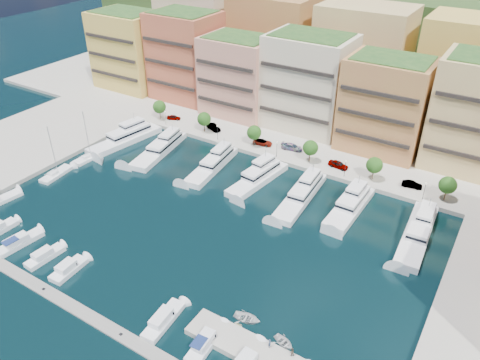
{
  "coord_description": "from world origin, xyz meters",
  "views": [
    {
      "loc": [
        47.17,
        -61.28,
        57.99
      ],
      "look_at": [
        2.44,
        9.98,
        6.0
      ],
      "focal_mm": 35.0,
      "sensor_mm": 36.0,
      "label": 1
    }
  ],
  "objects": [
    {
      "name": "tree_5",
      "position": [
        40.0,
        33.5,
        4.74
      ],
      "size": [
        3.8,
        3.8,
        5.65
      ],
      "color": "#473323",
      "rests_on": "north_quay"
    },
    {
      "name": "yacht_3",
      "position": [
        1.28,
        20.34,
        1.21
      ],
      "size": [
        6.68,
        19.3,
        7.3
      ],
      "color": "white",
      "rests_on": "ground"
    },
    {
      "name": "car_1",
      "position": [
        -22.43,
        35.58,
        1.83
      ],
      "size": [
        5.31,
        3.48,
        1.65
      ],
      "primitive_type": "imported",
      "rotation": [
        0.0,
        0.0,
        1.19
      ],
      "color": "gray",
      "rests_on": "north_quay"
    },
    {
      "name": "tree_4",
      "position": [
        24.0,
        33.5,
        4.74
      ],
      "size": [
        3.8,
        3.8,
        5.65
      ],
      "color": "#473323",
      "rests_on": "north_quay"
    },
    {
      "name": "apartment_0",
      "position": [
        -66.0,
        49.99,
        13.31
      ],
      "size": [
        22.0,
        16.5,
        24.8
      ],
      "color": "gold",
      "rests_on": "north_quay"
    },
    {
      "name": "lamppost_0",
      "position": [
        -36.0,
        31.2,
        3.83
      ],
      "size": [
        0.3,
        0.3,
        4.2
      ],
      "color": "black",
      "rests_on": "north_quay"
    },
    {
      "name": "yacht_5",
      "position": [
        23.62,
        20.72,
        1.21
      ],
      "size": [
        5.12,
        18.16,
        7.3
      ],
      "color": "white",
      "rests_on": "ground"
    },
    {
      "name": "yacht_4",
      "position": [
        12.91,
        19.14,
        1.09
      ],
      "size": [
        5.92,
        21.66,
        7.3
      ],
      "color": "white",
      "rests_on": "ground"
    },
    {
      "name": "car_4",
      "position": [
        15.23,
        34.36,
        1.84
      ],
      "size": [
        5.13,
        2.55,
        1.68
      ],
      "primitive_type": "imported",
      "rotation": [
        0.0,
        0.0,
        1.45
      ],
      "color": "gray",
      "rests_on": "north_quay"
    },
    {
      "name": "cruiser_3",
      "position": [
        -12.08,
        -24.58,
        0.55
      ],
      "size": [
        3.19,
        7.25,
        2.55
      ],
      "color": "white",
      "rests_on": "ground"
    },
    {
      "name": "tree_0",
      "position": [
        -40.0,
        33.5,
        4.74
      ],
      "size": [
        3.8,
        3.8,
        5.65
      ],
      "color": "#473323",
      "rests_on": "north_quay"
    },
    {
      "name": "tree_1",
      "position": [
        -24.0,
        33.5,
        4.74
      ],
      "size": [
        3.8,
        3.8,
        5.65
      ],
      "color": "#473323",
      "rests_on": "north_quay"
    },
    {
      "name": "backblock_2",
      "position": [
        5.0,
        74.0,
        16.0
      ],
      "size": [
        26.0,
        18.0,
        30.0
      ],
      "primitive_type": "cube",
      "color": "#DBC374",
      "rests_on": "north_quay"
    },
    {
      "name": "car_0",
      "position": [
        -36.27,
        35.21,
        1.67
      ],
      "size": [
        4.22,
        2.94,
        1.33
      ],
      "primitive_type": "imported",
      "rotation": [
        0.0,
        0.0,
        1.96
      ],
      "color": "gray",
      "rests_on": "north_quay"
    },
    {
      "name": "cruiser_1",
      "position": [
        -26.05,
        -24.62,
        0.57
      ],
      "size": [
        3.55,
        9.37,
        2.66
      ],
      "color": "white",
      "rests_on": "ground"
    },
    {
      "name": "apartment_3",
      "position": [
        -2.0,
        51.99,
        13.81
      ],
      "size": [
        22.0,
        16.5,
        25.8
      ],
      "color": "beige",
      "rests_on": "north_quay"
    },
    {
      "name": "lamppost_4",
      "position": [
        36.0,
        31.2,
        3.83
      ],
      "size": [
        0.3,
        0.3,
        4.2
      ],
      "color": "black",
      "rests_on": "north_quay"
    },
    {
      "name": "apartment_2",
      "position": [
        -23.0,
        49.99,
        12.31
      ],
      "size": [
        20.0,
        15.5,
        22.8
      ],
      "color": "tan",
      "rests_on": "north_quay"
    },
    {
      "name": "hillside",
      "position": [
        0.0,
        110.0,
        0.0
      ],
      "size": [
        240.0,
        40.0,
        58.0
      ],
      "primitive_type": "cube",
      "color": "#263B18",
      "rests_on": "ground"
    },
    {
      "name": "cruiser_6",
      "position": [
        9.89,
        -24.6,
        0.55
      ],
      "size": [
        3.32,
        8.89,
        2.55
      ],
      "color": "white",
      "rests_on": "ground"
    },
    {
      "name": "lamppost_1",
      "position": [
        -18.0,
        31.2,
        3.83
      ],
      "size": [
        0.3,
        0.3,
        4.2
      ],
      "color": "black",
      "rests_on": "north_quay"
    },
    {
      "name": "backblock_3",
      "position": [
        35.0,
        74.0,
        16.0
      ],
      "size": [
        26.0,
        18.0,
        30.0
      ],
      "primitive_type": "cube",
      "color": "gold",
      "rests_on": "north_quay"
    },
    {
      "name": "backblock_1",
      "position": [
        -25.0,
        74.0,
        16.0
      ],
      "size": [
        26.0,
        18.0,
        30.0
      ],
      "primitive_type": "cube",
      "color": "#B46B43",
      "rests_on": "north_quay"
    },
    {
      "name": "car_3",
      "position": [
        1.53,
        36.71,
        1.8
      ],
      "size": [
        5.78,
        3.02,
        1.6
      ],
      "primitive_type": "imported",
      "rotation": [
        0.0,
        0.0,
        1.72
      ],
      "color": "gray",
      "rests_on": "north_quay"
    },
    {
      "name": "lamppost_2",
      "position": [
        0.0,
        31.2,
        3.83
      ],
      "size": [
        0.3,
        0.3,
        4.2
      ],
      "color": "black",
      "rests_on": "north_quay"
    },
    {
      "name": "person_1",
      "position": [
        30.07,
        -20.02,
        1.77
      ],
      "size": [
        0.94,
        0.93,
        1.53
      ],
      "primitive_type": "imported",
      "rotation": [
        0.0,
        0.0,
        3.87
      ],
      "color": "brown",
      "rests_on": "finger_pier"
    },
    {
      "name": "tender_2",
      "position": [
        27.84,
        -18.1,
        0.36
      ],
      "size": [
        4.08,
        3.41,
        0.72
      ],
      "primitive_type": "imported",
      "rotation": [
        0.0,
        0.0,
        1.28
      ],
      "color": "silver",
      "rests_on": "ground"
    },
    {
      "name": "ground",
      "position": [
        0.0,
        0.0,
        0.0
      ],
      "size": [
        400.0,
        400.0,
        0.0
      ],
      "primitive_type": "plane",
      "color": "black",
      "rests_on": "ground"
    },
    {
      "name": "tender_1",
      "position": [
        20.32,
        -19.0,
        0.42
      ],
      "size": [
        1.72,
        1.52,
        0.84
      ],
      "primitive_type": "imported",
      "rotation": [
        0.0,
        0.0,
        1.47
      ],
      "color": "beige",
      "rests_on": "ground"
    },
    {
      "name": "yacht_0",
      "position": [
        -39.43,
        18.98,
        1.21
      ],
      "size": [
        8.36,
        22.38,
        7.3
      ],
      "color": "white",
      "rests_on": "ground"
    },
    {
      "name": "apartment_1",
      "position": [
        -44.0,
        51.99,
        14.31
      ],
      "size": [
        20.0,
        16.5,
        26.8
      ],
      "color": "#B3523B",
      "rests_on": "north_quay"
    },
    {
      "name": "backblock_0",
      "position": [
        -55.0,
        74.0,
        16.0
      ],
      "size": [
        26.0,
        18.0,
        30.0
      ],
      "primitive_type": "cube",
      "color": "beige",
      "rests_on": "north_quay"
    },
    {
      "name": "tree_2",
      "position": [
        -8.0,
        33.5,
        4.74
      ],
      "size": [
        3.8,
        3.8,
        5.65
      ],
      "color": "#473323",
      "rests_on": "north_quay"
    },
    {
      "name": "person_0",
      "position": [
        26.67,
        -20.41,
        1.8
      ],
      "size": [
        0.45,
        0.63,
        1.61
      ],
      "primitive_type": "imported",
      "rotation": [
        0.0,
        0.0,
        1.69
      ],
      "color": "#283750",
      "rests_on": "finger_pier"
    },
    {
      "name": "sailboat_2",
      "position": [
        -40.75,
        6.64,
        0.31
      ],
      "size": [
        2.99,
        8.87,
        13.2
      ],
      "color": "white",
      "rests_on": "ground"
    },
    {
      "name": "south_pontoon",
      "position": [
        -3.0,
        -30.0,
        0.0
      ],
      "size": [
        72.0,
        2.2,
        0.35
      ],
      "primitive_type": "cube",
      "color": "gray",
      "rests_on": "ground"
    },
    {
      "name": "car_5",
      "position": [
        32.7,
        34.8,
        1.73
      ],
      "size": [
        4.62,
        2.14,
        1.47
      ],
      "primitive_type": "imported",
      "rotation": [
        0.0,
        0.0,
        1.71
      ],
      "color": "gray",
      "rests_on": "north_quay"
    },
    {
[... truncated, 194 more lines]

